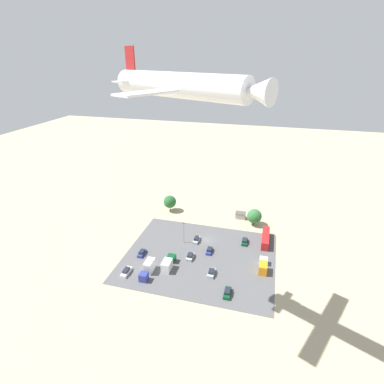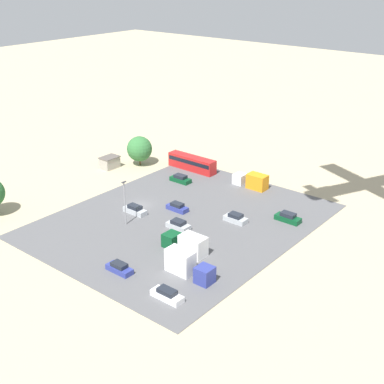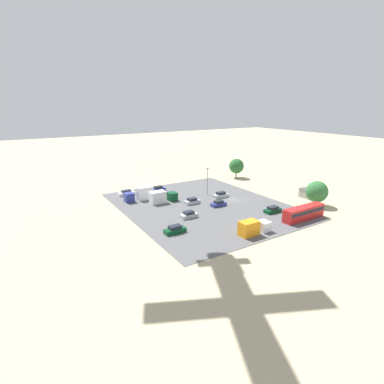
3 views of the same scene
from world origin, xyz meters
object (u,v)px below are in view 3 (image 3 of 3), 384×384
at_px(parked_car_0, 189,215).
at_px(parked_car_2, 175,230).
at_px(parked_car_4, 219,204).
at_px(parked_car_5, 273,210).
at_px(parked_car_7, 192,201).
at_px(parked_truck_0, 253,228).
at_px(parked_car_6, 158,189).
at_px(bus, 304,212).
at_px(shed_building, 307,193).
at_px(parked_truck_2, 140,194).
at_px(parked_truck_1, 162,197).
at_px(parked_car_1, 221,195).
at_px(parked_car_3, 126,193).

bearing_deg(parked_car_0, parked_car_2, -49.62).
height_order(parked_car_4, parked_car_5, parked_car_5).
relative_size(parked_car_7, parked_truck_0, 0.57).
bearing_deg(parked_car_6, bus, -155.00).
bearing_deg(bus, shed_building, -54.82).
relative_size(parked_car_0, parked_car_2, 0.91).
bearing_deg(parked_car_0, parked_truck_2, -166.50).
height_order(parked_car_2, parked_truck_1, parked_truck_1).
height_order(parked_car_4, parked_truck_1, parked_truck_1).
bearing_deg(bus, parked_truck_2, 38.30).
relative_size(shed_building, parked_car_0, 1.00).
bearing_deg(parked_car_6, parked_car_0, 171.27).
relative_size(bus, parked_truck_2, 1.49).
distance_m(parked_car_6, parked_truck_0, 39.42).
relative_size(shed_building, parked_car_1, 0.90).
bearing_deg(parked_truck_0, parked_car_2, -123.70).
bearing_deg(parked_car_2, parked_car_0, 130.38).
bearing_deg(parked_truck_1, bus, 37.99).
distance_m(bus, parked_truck_0, 15.72).
relative_size(parked_car_3, parked_car_6, 1.12).
distance_m(parked_car_1, parked_car_6, 19.92).
bearing_deg(parked_car_5, parked_truck_0, 118.04).
height_order(parked_car_0, parked_truck_1, parked_truck_1).
relative_size(parked_car_2, parked_car_4, 1.10).
bearing_deg(parked_car_7, parked_car_3, 36.43).
bearing_deg(parked_car_3, parked_car_0, -165.97).
relative_size(parked_car_5, parked_car_6, 1.06).
distance_m(parked_car_6, parked_truck_2, 10.06).
bearing_deg(parked_truck_2, parked_truck_0, -162.09).
height_order(parked_car_0, parked_car_3, parked_car_0).
xyz_separation_m(shed_building, parked_car_7, (12.76, 30.94, -0.58)).
distance_m(bus, parked_car_2, 30.48).
height_order(parked_car_6, parked_car_7, parked_car_7).
xyz_separation_m(bus, parked_truck_2, (33.67, 26.59, -0.01)).
bearing_deg(parked_car_1, shed_building, -122.18).
bearing_deg(shed_building, parked_car_7, 67.58).
bearing_deg(parked_truck_0, parked_truck_2, -162.09).
bearing_deg(shed_building, parked_truck_0, 108.93).
xyz_separation_m(bus, parked_car_2, (8.95, 29.12, -0.98)).
bearing_deg(parked_truck_2, parked_car_6, -55.50).
xyz_separation_m(parked_car_6, parked_truck_2, (-5.67, 8.25, 1.03)).
height_order(shed_building, parked_car_3, shed_building).
bearing_deg(shed_building, parked_truck_2, 60.87).
xyz_separation_m(parked_car_5, parked_truck_2, (26.68, 23.97, 1.01)).
distance_m(shed_building, parked_car_7, 33.47).
height_order(parked_car_0, parked_truck_2, parked_truck_2).
relative_size(parked_car_6, parked_truck_0, 0.59).
bearing_deg(shed_building, parked_car_0, 83.21).
bearing_deg(parked_truck_1, parked_car_2, -18.94).
relative_size(shed_building, parked_car_2, 0.90).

